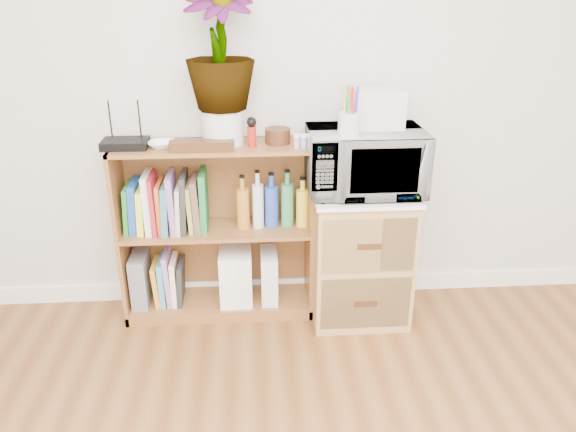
{
  "coord_description": "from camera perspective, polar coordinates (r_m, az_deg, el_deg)",
  "views": [
    {
      "loc": [
        -0.16,
        -0.61,
        1.72
      ],
      "look_at": [
        0.02,
        1.95,
        0.62
      ],
      "focal_mm": 35.0,
      "sensor_mm": 36.0,
      "label": 1
    }
  ],
  "objects": [
    {
      "name": "liquor_bottles",
      "position": [
        2.92,
        -1.62,
        1.51
      ],
      "size": [
        0.38,
        0.07,
        0.3
      ],
      "color": "#B97222",
      "rests_on": "bookshelf"
    },
    {
      "name": "plant_pot",
      "position": [
        2.82,
        -6.61,
        9.01
      ],
      "size": [
        0.2,
        0.2,
        0.17
      ],
      "primitive_type": "cylinder",
      "color": "silver",
      "rests_on": "bookshelf"
    },
    {
      "name": "wooden_bowl",
      "position": [
        2.82,
        -1.05,
        8.14
      ],
      "size": [
        0.13,
        0.13,
        0.07
      ],
      "primitive_type": "cylinder",
      "color": "#3A1D0F",
      "rests_on": "bookshelf"
    },
    {
      "name": "microwave",
      "position": [
        2.81,
        7.8,
        5.55
      ],
      "size": [
        0.57,
        0.39,
        0.31
      ],
      "primitive_type": "imported",
      "rotation": [
        0.0,
        0.0,
        0.0
      ],
      "color": "silver",
      "rests_on": "wicker_unit"
    },
    {
      "name": "magazine_holder_left",
      "position": [
        3.09,
        -6.03,
        -5.98
      ],
      "size": [
        0.09,
        0.24,
        0.3
      ],
      "primitive_type": "cube",
      "color": "white",
      "rests_on": "bookshelf"
    },
    {
      "name": "kokeshi_doll",
      "position": [
        2.76,
        -3.7,
        8.07
      ],
      "size": [
        0.04,
        0.04,
        0.1
      ],
      "primitive_type": "cylinder",
      "color": "maroon",
      "rests_on": "bookshelf"
    },
    {
      "name": "skirting_board",
      "position": [
        3.3,
        -0.61,
        -7.13
      ],
      "size": [
        4.0,
        0.02,
        0.1
      ],
      "primitive_type": "cube",
      "color": "white",
      "rests_on": "ground"
    },
    {
      "name": "wicker_unit",
      "position": [
        3.02,
        7.22,
        -3.95
      ],
      "size": [
        0.5,
        0.45,
        0.7
      ],
      "primitive_type": "cube",
      "color": "#9E7542",
      "rests_on": "ground"
    },
    {
      "name": "file_box",
      "position": [
        3.16,
        -14.7,
        -6.13
      ],
      "size": [
        0.09,
        0.23,
        0.28
      ],
      "primitive_type": "cube",
      "color": "slate",
      "rests_on": "bookshelf"
    },
    {
      "name": "magazine_holder_right",
      "position": [
        3.09,
        -1.94,
        -6.03
      ],
      "size": [
        0.09,
        0.22,
        0.28
      ],
      "primitive_type": "cube",
      "color": "silver",
      "rests_on": "bookshelf"
    },
    {
      "name": "router",
      "position": [
        2.86,
        -16.2,
        7.07
      ],
      "size": [
        0.22,
        0.15,
        0.04
      ],
      "primitive_type": "cube",
      "color": "black",
      "rests_on": "bookshelf"
    },
    {
      "name": "trinket_box",
      "position": [
        2.72,
        -8.74,
        7.06
      ],
      "size": [
        0.31,
        0.08,
        0.05
      ],
      "primitive_type": "cube",
      "color": "#3A1D10",
      "rests_on": "bookshelf"
    },
    {
      "name": "magazine_holder_mid",
      "position": [
        3.09,
        -4.58,
        -5.96
      ],
      "size": [
        0.09,
        0.24,
        0.3
      ],
      "primitive_type": "cube",
      "color": "white",
      "rests_on": "bookshelf"
    },
    {
      "name": "lower_books",
      "position": [
        3.14,
        -11.98,
        -6.33
      ],
      "size": [
        0.17,
        0.19,
        0.29
      ],
      "color": "orange",
      "rests_on": "bookshelf"
    },
    {
      "name": "paint_jars",
      "position": [
        2.73,
        1.58,
        7.43
      ],
      "size": [
        0.1,
        0.04,
        0.05
      ],
      "primitive_type": "cube",
      "color": "pink",
      "rests_on": "bookshelf"
    },
    {
      "name": "potted_plant",
      "position": [
        2.75,
        -6.99,
        16.71
      ],
      "size": [
        0.33,
        0.33,
        0.59
      ],
      "primitive_type": "imported",
      "color": "#3C722D",
      "rests_on": "plant_pot"
    },
    {
      "name": "pen_cup",
      "position": [
        2.63,
        6.2,
        9.23
      ],
      "size": [
        0.1,
        0.1,
        0.11
      ],
      "primitive_type": "cylinder",
      "color": "silver",
      "rests_on": "microwave"
    },
    {
      "name": "white_bowl",
      "position": [
        2.81,
        -12.69,
        7.11
      ],
      "size": [
        0.13,
        0.13,
        0.03
      ],
      "primitive_type": "imported",
      "color": "white",
      "rests_on": "bookshelf"
    },
    {
      "name": "cookbooks",
      "position": [
        2.95,
        -12.17,
        1.15
      ],
      "size": [
        0.42,
        0.2,
        0.31
      ],
      "color": "#228025",
      "rests_on": "bookshelf"
    },
    {
      "name": "small_appliance",
      "position": [
        2.82,
        9.11,
        10.79
      ],
      "size": [
        0.23,
        0.2,
        0.19
      ],
      "primitive_type": "cube",
      "color": "silver",
      "rests_on": "microwave"
    },
    {
      "name": "bookshelf",
      "position": [
        2.99,
        -7.21,
        -1.62
      ],
      "size": [
        1.0,
        0.3,
        0.95
      ],
      "primitive_type": "cube",
      "color": "brown",
      "rests_on": "ground"
    }
  ]
}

